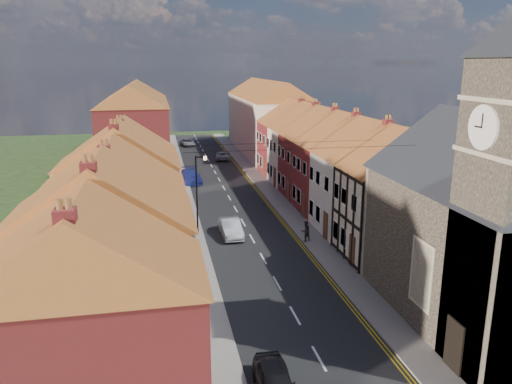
{
  "coord_description": "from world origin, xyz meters",
  "views": [
    {
      "loc": [
        -6.59,
        -16.78,
        12.81
      ],
      "look_at": [
        0.39,
        18.49,
        3.5
      ],
      "focal_mm": 35.0,
      "sensor_mm": 36.0,
      "label": 1
    }
  ],
  "objects_px": {
    "church": "(501,213)",
    "lamppost": "(198,189)",
    "pedestrian_right": "(306,231)",
    "car_mid": "(230,228)",
    "car_distant": "(188,143)",
    "car_distant_b": "(223,155)",
    "car_near": "(275,382)",
    "car_far": "(191,176)"
  },
  "relations": [
    {
      "from": "church",
      "to": "lamppost",
      "type": "xyz_separation_m",
      "value": [
        -13.17,
        16.68,
        -2.34
      ]
    },
    {
      "from": "church",
      "to": "pedestrian_right",
      "type": "distance_m",
      "value": 15.18
    },
    {
      "from": "lamppost",
      "to": "car_mid",
      "type": "bearing_deg",
      "value": -24.17
    },
    {
      "from": "car_distant",
      "to": "pedestrian_right",
      "type": "xyz_separation_m",
      "value": [
        5.61,
        -46.12,
        0.34
      ]
    },
    {
      "from": "lamppost",
      "to": "pedestrian_right",
      "type": "bearing_deg",
      "value": -25.04
    },
    {
      "from": "church",
      "to": "car_mid",
      "type": "xyz_separation_m",
      "value": [
        -10.86,
        15.64,
        -5.2
      ]
    },
    {
      "from": "car_distant_b",
      "to": "car_distant",
      "type": "bearing_deg",
      "value": -65.0
    },
    {
      "from": "church",
      "to": "pedestrian_right",
      "type": "bearing_deg",
      "value": 113.26
    },
    {
      "from": "car_mid",
      "to": "lamppost",
      "type": "bearing_deg",
      "value": 154.19
    },
    {
      "from": "car_near",
      "to": "pedestrian_right",
      "type": "distance_m",
      "value": 17.71
    },
    {
      "from": "lamppost",
      "to": "car_distant",
      "type": "height_order",
      "value": "lamppost"
    },
    {
      "from": "car_near",
      "to": "car_mid",
      "type": "xyz_separation_m",
      "value": [
        1.03,
        19.04,
        0.06
      ]
    },
    {
      "from": "lamppost",
      "to": "pedestrian_right",
      "type": "distance_m",
      "value": 8.71
    },
    {
      "from": "church",
      "to": "car_distant",
      "type": "xyz_separation_m",
      "value": [
        -11.27,
        59.28,
        -5.33
      ]
    },
    {
      "from": "car_distant",
      "to": "pedestrian_right",
      "type": "height_order",
      "value": "pedestrian_right"
    },
    {
      "from": "car_near",
      "to": "car_distant_b",
      "type": "distance_m",
      "value": 50.29
    },
    {
      "from": "car_mid",
      "to": "pedestrian_right",
      "type": "distance_m",
      "value": 5.76
    },
    {
      "from": "car_mid",
      "to": "car_distant_b",
      "type": "height_order",
      "value": "car_mid"
    },
    {
      "from": "church",
      "to": "car_near",
      "type": "relative_size",
      "value": 4.2
    },
    {
      "from": "lamppost",
      "to": "car_near",
      "type": "relative_size",
      "value": 1.66
    },
    {
      "from": "church",
      "to": "car_mid",
      "type": "bearing_deg",
      "value": 124.78
    },
    {
      "from": "lamppost",
      "to": "car_far",
      "type": "relative_size",
      "value": 1.24
    },
    {
      "from": "lamppost",
      "to": "car_mid",
      "type": "relative_size",
      "value": 1.47
    },
    {
      "from": "car_far",
      "to": "car_distant_b",
      "type": "height_order",
      "value": "car_far"
    },
    {
      "from": "lamppost",
      "to": "car_distant",
      "type": "distance_m",
      "value": 42.75
    },
    {
      "from": "car_distant",
      "to": "car_distant_b",
      "type": "bearing_deg",
      "value": -80.36
    },
    {
      "from": "car_distant",
      "to": "pedestrian_right",
      "type": "relative_size",
      "value": 2.58
    },
    {
      "from": "pedestrian_right",
      "to": "car_distant_b",
      "type": "relative_size",
      "value": 0.37
    },
    {
      "from": "lamppost",
      "to": "car_mid",
      "type": "distance_m",
      "value": 3.83
    },
    {
      "from": "church",
      "to": "car_mid",
      "type": "height_order",
      "value": "church"
    },
    {
      "from": "church",
      "to": "car_distant_b",
      "type": "xyz_separation_m",
      "value": [
        -7.35,
        46.68,
        -5.3
      ]
    },
    {
      "from": "car_far",
      "to": "car_distant_b",
      "type": "bearing_deg",
      "value": 62.93
    },
    {
      "from": "car_mid",
      "to": "pedestrian_right",
      "type": "relative_size",
      "value": 2.67
    },
    {
      "from": "pedestrian_right",
      "to": "car_mid",
      "type": "bearing_deg",
      "value": -42.55
    },
    {
      "from": "car_near",
      "to": "car_distant",
      "type": "relative_size",
      "value": 0.92
    },
    {
      "from": "car_far",
      "to": "car_distant",
      "type": "distance_m",
      "value": 25.34
    },
    {
      "from": "car_mid",
      "to": "car_distant",
      "type": "relative_size",
      "value": 1.03
    },
    {
      "from": "church",
      "to": "pedestrian_right",
      "type": "xyz_separation_m",
      "value": [
        -5.66,
        13.17,
        -4.99
      ]
    },
    {
      "from": "pedestrian_right",
      "to": "church",
      "type": "bearing_deg",
      "value": 96.13
    },
    {
      "from": "lamppost",
      "to": "car_far",
      "type": "xyz_separation_m",
      "value": [
        0.61,
        17.3,
        -2.83
      ]
    },
    {
      "from": "car_far",
      "to": "car_distant_b",
      "type": "xyz_separation_m",
      "value": [
        5.21,
        12.7,
        -0.13
      ]
    },
    {
      "from": "car_mid",
      "to": "car_far",
      "type": "distance_m",
      "value": 18.42
    }
  ]
}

